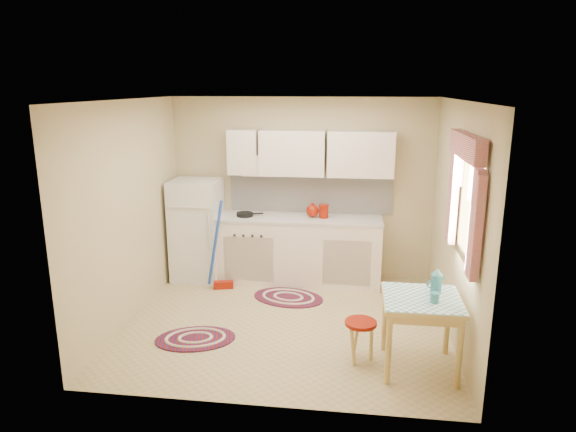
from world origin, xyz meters
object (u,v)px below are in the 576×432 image
Objects in this scene: table at (420,333)px; stool at (360,341)px; fridge at (197,230)px; base_cabinets at (298,251)px.

stool is (-0.56, 0.06, -0.15)m from table.
stool is at bearing 173.53° from table.
fridge reaches higher than stool.
table is (2.80, -2.05, -0.34)m from fridge.
table is at bearing -56.30° from base_cabinets.
table reaches higher than stool.
fridge is 1.43m from base_cabinets.
base_cabinets reaches higher than table.
fridge reaches higher than base_cabinets.
table is 0.58m from stool.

